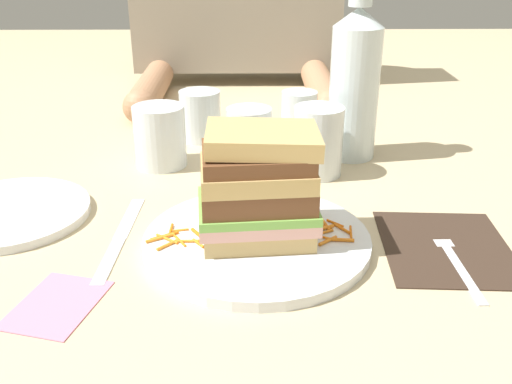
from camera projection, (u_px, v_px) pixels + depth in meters
ground_plane at (249, 240)px, 0.66m from camera, size 3.00×3.00×0.00m
main_plate at (256, 241)px, 0.65m from camera, size 0.25×0.25×0.01m
sandwich at (257, 186)px, 0.62m from camera, size 0.13×0.11×0.12m
carrot_shred_0 at (170, 230)px, 0.65m from camera, size 0.00×0.03×0.00m
carrot_shred_1 at (167, 244)px, 0.62m from camera, size 0.02×0.02×0.00m
carrot_shred_2 at (166, 239)px, 0.63m from camera, size 0.03×0.02×0.00m
carrot_shred_3 at (164, 236)px, 0.64m from camera, size 0.03×0.02×0.00m
carrot_shred_4 at (198, 235)px, 0.64m from camera, size 0.02×0.03×0.00m
carrot_shred_5 at (198, 243)px, 0.62m from camera, size 0.01×0.02×0.00m
carrot_shred_6 at (189, 241)px, 0.63m from camera, size 0.03×0.00×0.00m
carrot_shred_7 at (159, 238)px, 0.63m from camera, size 0.03×0.02×0.00m
carrot_shred_8 at (178, 240)px, 0.63m from camera, size 0.02×0.03×0.00m
carrot_shred_9 at (180, 229)px, 0.66m from camera, size 0.02×0.01×0.00m
carrot_shred_10 at (341, 227)px, 0.66m from camera, size 0.02×0.02×0.00m
carrot_shred_11 at (339, 240)px, 0.63m from camera, size 0.03×0.01×0.00m
carrot_shred_12 at (334, 223)px, 0.67m from camera, size 0.02×0.02×0.00m
carrot_shred_13 at (350, 233)px, 0.65m from camera, size 0.01×0.03×0.00m
carrot_shred_14 at (322, 228)px, 0.66m from camera, size 0.03×0.02×0.00m
carrot_shred_15 at (321, 226)px, 0.66m from camera, size 0.02×0.02×0.00m
carrot_shred_16 at (327, 241)px, 0.63m from camera, size 0.02×0.02×0.00m
carrot_shred_17 at (322, 233)px, 0.65m from camera, size 0.03×0.01×0.00m
carrot_shred_18 at (325, 224)px, 0.66m from camera, size 0.01×0.03×0.00m
carrot_shred_19 at (320, 237)px, 0.64m from camera, size 0.02×0.01×0.00m
napkin_dark at (446, 247)px, 0.64m from camera, size 0.15×0.18×0.00m
fork at (453, 254)px, 0.62m from camera, size 0.02×0.17×0.00m
knife at (118, 239)px, 0.66m from camera, size 0.02×0.20×0.00m
juice_glass at (317, 145)px, 0.82m from camera, size 0.07×0.07×0.10m
water_bottle at (354, 81)px, 0.85m from camera, size 0.07×0.07×0.27m
empty_tumbler_0 at (200, 116)px, 0.96m from camera, size 0.07×0.07×0.08m
empty_tumbler_1 at (249, 135)px, 0.87m from camera, size 0.07×0.07×0.08m
empty_tumbler_2 at (299, 113)px, 0.98m from camera, size 0.06×0.06×0.07m
empty_tumbler_3 at (160, 136)px, 0.85m from camera, size 0.08×0.08×0.09m
side_plate at (8, 213)px, 0.71m from camera, size 0.20×0.20×0.01m
napkin_pink at (56, 304)px, 0.55m from camera, size 0.09×0.11×0.00m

